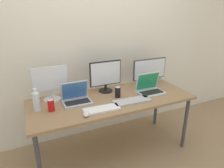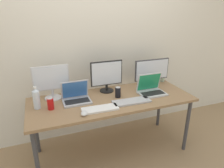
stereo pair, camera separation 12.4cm
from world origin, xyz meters
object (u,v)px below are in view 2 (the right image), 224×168
object	(u,v)px
soda_can_near_keyboard	(118,92)
laptop_silver	(76,97)
work_desk	(112,103)
keyboard_main	(100,109)
monitor_center	(107,75)
monitor_right	(152,71)
monitor_left	(51,81)
soda_can_by_laptop	(51,104)
water_bottle	(36,99)
bamboo_vase	(162,77)
laptop_secondary	(151,89)
mouse_by_keyboard	(84,113)
keyboard_aux	(132,101)

from	to	relation	value
soda_can_near_keyboard	laptop_silver	bearing A→B (deg)	172.28
work_desk	keyboard_main	xyz separation A→B (m)	(-0.21, -0.21, 0.07)
laptop_silver	monitor_center	bearing A→B (deg)	20.35
keyboard_main	monitor_right	bearing A→B (deg)	28.85
work_desk	monitor_left	size ratio (longest dim) A/B	4.70
monitor_right	laptop_silver	size ratio (longest dim) A/B	1.61
soda_can_near_keyboard	soda_can_by_laptop	distance (m)	0.76
water_bottle	soda_can_near_keyboard	xyz separation A→B (m)	(0.89, -0.04, -0.05)
monitor_left	soda_can_near_keyboard	distance (m)	0.77
monitor_right	bamboo_vase	xyz separation A→B (m)	(0.22, 0.07, -0.13)
soda_can_near_keyboard	bamboo_vase	size ratio (longest dim) A/B	0.43
laptop_silver	laptop_secondary	xyz separation A→B (m)	(0.90, -0.10, 0.00)
soda_can_by_laptop	mouse_by_keyboard	bearing A→B (deg)	-39.54
work_desk	water_bottle	world-z (taller)	water_bottle
soda_can_near_keyboard	work_desk	bearing A→B (deg)	-172.53
keyboard_main	bamboo_vase	bearing A→B (deg)	27.13
laptop_secondary	soda_can_by_laptop	xyz separation A→B (m)	(-1.18, 0.01, 0.01)
laptop_secondary	mouse_by_keyboard	distance (m)	0.92
work_desk	laptop_secondary	xyz separation A→B (m)	(0.50, -0.03, 0.11)
laptop_silver	soda_can_by_laptop	distance (m)	0.30
soda_can_near_keyboard	monitor_center	bearing A→B (deg)	105.65
laptop_secondary	keyboard_main	bearing A→B (deg)	-165.28
laptop_silver	laptop_secondary	distance (m)	0.91
keyboard_aux	laptop_secondary	bearing A→B (deg)	25.70
monitor_left	soda_can_by_laptop	xyz separation A→B (m)	(-0.05, -0.27, -0.15)
monitor_right	laptop_secondary	distance (m)	0.32
monitor_left	laptop_secondary	world-z (taller)	monitor_left
laptop_secondary	water_bottle	bearing A→B (deg)	176.71
laptop_secondary	monitor_center	bearing A→B (deg)	152.06
monitor_right	mouse_by_keyboard	size ratio (longest dim) A/B	5.11
keyboard_aux	soda_can_near_keyboard	size ratio (longest dim) A/B	3.40
keyboard_main	mouse_by_keyboard	size ratio (longest dim) A/B	3.91
work_desk	monitor_left	world-z (taller)	monitor_left
monitor_left	mouse_by_keyboard	bearing A→B (deg)	-63.94
monitor_right	keyboard_main	world-z (taller)	monitor_right
monitor_center	keyboard_aux	world-z (taller)	monitor_center
monitor_right	water_bottle	distance (m)	1.48
work_desk	laptop_silver	bearing A→B (deg)	169.39
monitor_left	monitor_center	distance (m)	0.66
work_desk	monitor_right	bearing A→B (deg)	18.66
monitor_left	soda_can_near_keyboard	world-z (taller)	monitor_left
keyboard_main	keyboard_aux	xyz separation A→B (m)	(0.38, 0.04, 0.00)
work_desk	keyboard_main	world-z (taller)	keyboard_main
laptop_silver	keyboard_main	distance (m)	0.35
soda_can_near_keyboard	monitor_right	bearing A→B (deg)	20.09
laptop_secondary	bamboo_vase	bearing A→B (deg)	40.23
work_desk	water_bottle	size ratio (longest dim) A/B	7.73
monitor_right	keyboard_aux	distance (m)	0.65
work_desk	laptop_silver	size ratio (longest dim) A/B	6.14
keyboard_main	soda_can_by_laptop	bearing A→B (deg)	159.90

